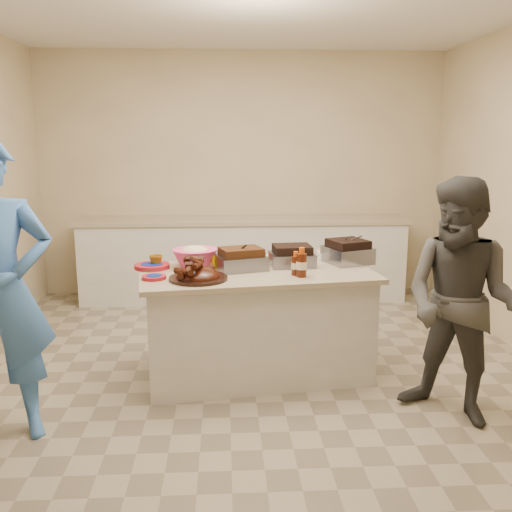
{
  "coord_description": "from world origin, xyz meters",
  "views": [
    {
      "loc": [
        -0.2,
        -3.98,
        1.77
      ],
      "look_at": [
        0.03,
        0.15,
        0.9
      ],
      "focal_mm": 40.0,
      "sensor_mm": 36.0,
      "label": 1
    }
  ],
  "objects": [
    {
      "name": "coleslaw_bowl",
      "position": [
        -0.43,
        0.25,
        0.8
      ],
      "size": [
        0.39,
        0.39,
        0.23
      ],
      "primitive_type": null,
      "rotation": [
        0.0,
        0.0,
        0.14
      ],
      "color": "#EE417B",
      "rests_on": "island"
    },
    {
      "name": "sauce_bowl",
      "position": [
        0.04,
        0.34,
        0.8
      ],
      "size": [
        0.14,
        0.06,
        0.14
      ],
      "primitive_type": "imported",
      "rotation": [
        0.0,
        0.0,
        0.14
      ],
      "color": "silver",
      "rests_on": "island"
    },
    {
      "name": "rib_platter",
      "position": [
        -0.39,
        -0.14,
        0.8
      ],
      "size": [
        0.53,
        0.53,
        0.16
      ],
      "primitive_type": null,
      "rotation": [
        0.0,
        0.0,
        0.39
      ],
      "color": "#3C1207",
      "rests_on": "island"
    },
    {
      "name": "roasting_pan",
      "position": [
        0.76,
        0.34,
        0.8
      ],
      "size": [
        0.4,
        0.4,
        0.13
      ],
      "primitive_type": "cube",
      "rotation": [
        0.0,
        0.0,
        0.36
      ],
      "color": "gray",
      "rests_on": "island"
    },
    {
      "name": "guest_gray",
      "position": [
        1.25,
        -0.67,
        0.0
      ],
      "size": [
        1.61,
        1.63,
        0.58
      ],
      "primitive_type": "imported",
      "rotation": [
        0.0,
        0.0,
        -0.76
      ],
      "color": "#46443F",
      "rests_on": "ground"
    },
    {
      "name": "sausage_plate",
      "position": [
        0.11,
        0.47,
        0.8
      ],
      "size": [
        0.38,
        0.38,
        0.05
      ],
      "primitive_type": "cylinder",
      "rotation": [
        0.0,
        0.0,
        -0.19
      ],
      "color": "silver",
      "rests_on": "island"
    },
    {
      "name": "guest_blue",
      "position": [
        -1.52,
        -0.75,
        0.0
      ],
      "size": [
        1.29,
        1.9,
        0.43
      ],
      "primitive_type": "imported",
      "rotation": [
        0.0,
        0.0,
        0.39
      ],
      "color": "#3C6EB9",
      "rests_on": "ground"
    },
    {
      "name": "island",
      "position": [
        0.03,
        0.1,
        0.0
      ],
      "size": [
        1.81,
        1.12,
        0.8
      ],
      "primitive_type": null,
      "rotation": [
        0.0,
        0.0,
        0.14
      ],
      "color": "silver",
      "rests_on": "ground"
    },
    {
      "name": "plate_stack_small",
      "position": [
        -0.7,
        -0.11,
        0.8
      ],
      "size": [
        0.19,
        0.19,
        0.02
      ],
      "primitive_type": "cylinder",
      "rotation": [
        0.0,
        0.0,
        0.14
      ],
      "color": "maroon",
      "rests_on": "island"
    },
    {
      "name": "plastic_cup",
      "position": [
        -0.72,
        0.25,
        0.8
      ],
      "size": [
        0.11,
        0.11,
        0.1
      ],
      "primitive_type": "imported",
      "rotation": [
        0.0,
        0.0,
        0.14
      ],
      "color": "#905906",
      "rests_on": "island"
    },
    {
      "name": "room",
      "position": [
        0.0,
        0.0,
        0.0
      ],
      "size": [
        4.5,
        5.0,
        2.7
      ],
      "primitive_type": null,
      "color": "#CEBA8F",
      "rests_on": "ground"
    },
    {
      "name": "basket_stack",
      "position": [
        -0.15,
        0.43,
        0.8
      ],
      "size": [
        0.22,
        0.17,
        0.1
      ],
      "primitive_type": "cube",
      "rotation": [
        0.0,
        0.0,
        -0.1
      ],
      "color": "maroon",
      "rests_on": "island"
    },
    {
      "name": "bbq_bottle_b",
      "position": [
        0.3,
        -0.05,
        0.8
      ],
      "size": [
        0.06,
        0.06,
        0.17
      ],
      "primitive_type": "cylinder",
      "rotation": [
        0.0,
        0.0,
        0.14
      ],
      "color": "#411609",
      "rests_on": "island"
    },
    {
      "name": "plate_stack_large",
      "position": [
        -0.75,
        0.22,
        0.8
      ],
      "size": [
        0.3,
        0.3,
        0.03
      ],
      "primitive_type": "cylinder",
      "rotation": [
        0.0,
        0.0,
        0.14
      ],
      "color": "maroon",
      "rests_on": "island"
    },
    {
      "name": "back_counter",
      "position": [
        0.0,
        2.2,
        0.45
      ],
      "size": [
        3.6,
        0.64,
        0.9
      ],
      "primitive_type": null,
      "color": "silver",
      "rests_on": "ground"
    },
    {
      "name": "mac_cheese_dish",
      "position": [
        0.69,
        0.5,
        0.8
      ],
      "size": [
        0.28,
        0.21,
        0.07
      ],
      "primitive_type": "cube",
      "rotation": [
        0.0,
        0.0,
        -0.02
      ],
      "color": "yellow",
      "rests_on": "island"
    },
    {
      "name": "bbq_bottle_a",
      "position": [
        0.33,
        -0.1,
        0.8
      ],
      "size": [
        0.08,
        0.08,
        0.21
      ],
      "primitive_type": "cylinder",
      "rotation": [
        0.0,
        0.0,
        0.14
      ],
      "color": "#411609",
      "rests_on": "island"
    },
    {
      "name": "brisket_tray",
      "position": [
        0.31,
        0.26,
        0.8
      ],
      "size": [
        0.35,
        0.3,
        0.1
      ],
      "primitive_type": "cube",
      "rotation": [
        0.0,
        0.0,
        0.07
      ],
      "color": "black",
      "rests_on": "island"
    },
    {
      "name": "pulled_pork_tray",
      "position": [
        -0.08,
        0.15,
        0.8
      ],
      "size": [
        0.41,
        0.36,
        0.11
      ],
      "primitive_type": "cube",
      "rotation": [
        0.0,
        0.0,
        0.3
      ],
      "color": "#47230F",
      "rests_on": "island"
    },
    {
      "name": "mustard_bottle",
      "position": [
        -0.29,
        0.19,
        0.8
      ],
      "size": [
        0.05,
        0.05,
        0.11
      ],
      "primitive_type": "cylinder",
      "rotation": [
        0.0,
        0.0,
        0.14
      ],
      "color": "#DC9D00",
      "rests_on": "island"
    }
  ]
}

